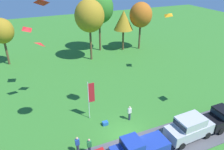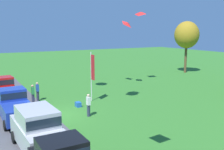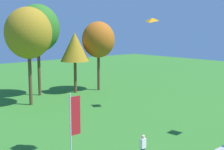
{
  "view_description": "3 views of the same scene",
  "coord_description": "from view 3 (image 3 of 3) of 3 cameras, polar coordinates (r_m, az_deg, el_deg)",
  "views": [
    {
      "loc": [
        -7.72,
        -14.25,
        14.84
      ],
      "look_at": [
        1.22,
        6.14,
        3.59
      ],
      "focal_mm": 35.0,
      "sensor_mm": 36.0,
      "label": 1
    },
    {
      "loc": [
        18.67,
        -5.46,
        6.34
      ],
      "look_at": [
        1.66,
        4.07,
        2.99
      ],
      "focal_mm": 42.0,
      "sensor_mm": 36.0,
      "label": 2
    },
    {
      "loc": [
        -11.73,
        -9.92,
        7.96
      ],
      "look_at": [
        2.21,
        5.75,
        4.84
      ],
      "focal_mm": 50.0,
      "sensor_mm": 36.0,
      "label": 3
    }
  ],
  "objects": [
    {
      "name": "kite_diamond_trailing_tail",
      "position": [
        30.64,
        7.32,
        10.03
      ],
      "size": [
        1.31,
        1.28,
        0.55
      ],
      "primitive_type": "pyramid",
      "rotation": [
        0.27,
        0.0,
        4.97
      ],
      "color": "orange"
    },
    {
      "name": "flag_banner",
      "position": [
        17.83,
        -6.98,
        -8.37
      ],
      "size": [
        0.71,
        0.08,
        4.44
      ],
      "color": "silver",
      "rests_on": "ground"
    },
    {
      "name": "tree_far_right",
      "position": [
        40.24,
        -2.5,
        6.44
      ],
      "size": [
        4.21,
        4.21,
        8.89
      ],
      "color": "brown",
      "rests_on": "ground"
    },
    {
      "name": "person_on_lawn",
      "position": [
        19.27,
        5.66,
        -13.15
      ],
      "size": [
        0.36,
        0.24,
        1.71
      ],
      "color": "#2D334C",
      "rests_on": "ground"
    },
    {
      "name": "tree_lone_near",
      "position": [
        38.86,
        -6.82,
        5.08
      ],
      "size": [
        3.57,
        3.57,
        7.53
      ],
      "color": "brown",
      "rests_on": "ground"
    },
    {
      "name": "tree_left_of_center",
      "position": [
        37.95,
        -13.44,
        8.27
      ],
      "size": [
        5.13,
        5.13,
        10.82
      ],
      "color": "brown",
      "rests_on": "ground"
    },
    {
      "name": "tree_center_back",
      "position": [
        33.25,
        -15.03,
        7.39
      ],
      "size": [
        4.82,
        4.82,
        10.18
      ],
      "color": "brown",
      "rests_on": "ground"
    }
  ]
}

